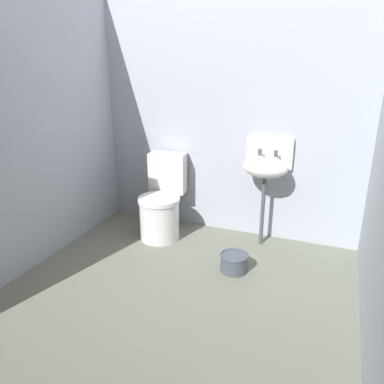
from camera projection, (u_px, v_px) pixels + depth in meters
name	position (u px, v px, depth m)	size (l,w,h in m)	color
ground_plane	(177.00, 296.00, 2.84)	(2.95, 2.81, 0.08)	slate
wall_back	(229.00, 115.00, 3.53)	(2.95, 0.10, 2.32)	#A6ACB9
wall_left	(29.00, 125.00, 2.99)	(0.10, 2.61, 2.32)	#A8ADB9
toilet_near_wall	(162.00, 204.00, 3.65)	(0.46, 0.64, 0.78)	silver
sink	(266.00, 166.00, 3.34)	(0.42, 0.35, 0.99)	#474C57
bucket	(234.00, 262.00, 3.08)	(0.24, 0.24, 0.15)	#474C57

